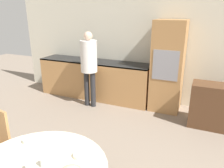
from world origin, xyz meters
TOP-DOWN VIEW (x-y plane):
  - wall_back at (0.00, 5.06)m, footprint 7.06×0.05m
  - kitchen_counter at (-1.30, 4.71)m, footprint 2.76×0.60m
  - oven_unit at (0.43, 4.72)m, footprint 0.63×0.59m
  - sideboard at (1.43, 4.27)m, footprint 0.92×0.45m
  - person_standing at (-1.15, 4.20)m, footprint 0.35×0.35m
  - cup at (-0.08, 1.45)m, footprint 0.07×0.07m
  - bowl_near at (0.14, 1.71)m, footprint 0.14×0.14m
  - bowl_centre at (-0.56, 1.46)m, footprint 0.16×0.16m
  - bowl_far at (-0.50, 1.70)m, footprint 0.12×0.12m
  - salt_shaker at (-0.18, 1.35)m, footprint 0.03×0.03m

SIDE VIEW (x-z plane):
  - sideboard at x=1.43m, z-range 0.00..0.82m
  - kitchen_counter at x=-1.30m, z-range 0.01..0.93m
  - bowl_near at x=0.14m, z-range 0.73..0.76m
  - bowl_centre at x=-0.56m, z-range 0.73..0.77m
  - bowl_far at x=-0.50m, z-range 0.73..0.77m
  - salt_shaker at x=-0.18m, z-range 0.73..0.81m
  - cup at x=-0.08m, z-range 0.73..0.82m
  - oven_unit at x=0.43m, z-range 0.00..1.90m
  - person_standing at x=-1.15m, z-range 0.20..1.85m
  - wall_back at x=0.00m, z-range 0.00..2.60m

